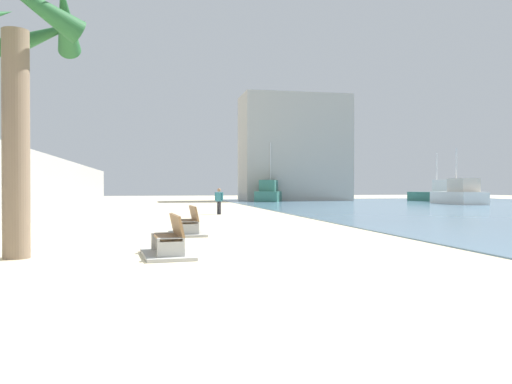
{
  "coord_description": "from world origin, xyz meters",
  "views": [
    {
      "loc": [
        -1.93,
        -10.23,
        1.65
      ],
      "look_at": [
        2.8,
        12.71,
        1.38
      ],
      "focal_mm": 36.03,
      "sensor_mm": 36.0,
      "label": 1
    }
  ],
  "objects_px": {
    "bench_far": "(188,228)",
    "person_walking": "(219,199)",
    "palm_tree": "(16,60)",
    "boat_far_left": "(459,194)",
    "boat_mid_bay": "(270,193)",
    "bench_near": "(168,246)",
    "boat_far_right": "(442,194)"
  },
  "relations": [
    {
      "from": "person_walking",
      "to": "bench_far",
      "type": "bearing_deg",
      "value": -102.37
    },
    {
      "from": "person_walking",
      "to": "boat_mid_bay",
      "type": "distance_m",
      "value": 24.5
    },
    {
      "from": "bench_far",
      "to": "boat_far_left",
      "type": "height_order",
      "value": "boat_far_left"
    },
    {
      "from": "bench_far",
      "to": "person_walking",
      "type": "relative_size",
      "value": 1.41
    },
    {
      "from": "person_walking",
      "to": "bench_near",
      "type": "bearing_deg",
      "value": -101.38
    },
    {
      "from": "boat_mid_bay",
      "to": "boat_far_left",
      "type": "bearing_deg",
      "value": -35.78
    },
    {
      "from": "bench_near",
      "to": "boat_mid_bay",
      "type": "xyz_separation_m",
      "value": [
        11.91,
        40.4,
        0.63
      ]
    },
    {
      "from": "boat_far_left",
      "to": "bench_far",
      "type": "bearing_deg",
      "value": -137.14
    },
    {
      "from": "palm_tree",
      "to": "boat_mid_bay",
      "type": "relative_size",
      "value": 0.98
    },
    {
      "from": "person_walking",
      "to": "boat_far_left",
      "type": "distance_m",
      "value": 26.45
    },
    {
      "from": "bench_far",
      "to": "person_walking",
      "type": "bearing_deg",
      "value": 77.63
    },
    {
      "from": "bench_near",
      "to": "boat_mid_bay",
      "type": "bearing_deg",
      "value": 73.57
    },
    {
      "from": "boat_mid_bay",
      "to": "boat_far_left",
      "type": "xyz_separation_m",
      "value": [
        15.1,
        -10.88,
        0.02
      ]
    },
    {
      "from": "bench_far",
      "to": "person_walking",
      "type": "xyz_separation_m",
      "value": [
        2.67,
        12.16,
        0.64
      ]
    },
    {
      "from": "person_walking",
      "to": "boat_mid_bay",
      "type": "bearing_deg",
      "value": 69.92
    },
    {
      "from": "person_walking",
      "to": "palm_tree",
      "type": "bearing_deg",
      "value": -111.99
    },
    {
      "from": "boat_far_left",
      "to": "bench_near",
      "type": "bearing_deg",
      "value": -132.46
    },
    {
      "from": "bench_near",
      "to": "boat_far_left",
      "type": "relative_size",
      "value": 0.32
    },
    {
      "from": "boat_far_right",
      "to": "boat_far_left",
      "type": "xyz_separation_m",
      "value": [
        -2.54,
        -6.92,
        0.02
      ]
    },
    {
      "from": "bench_near",
      "to": "bench_far",
      "type": "distance_m",
      "value": 5.3
    },
    {
      "from": "boat_far_left",
      "to": "person_walking",
      "type": "bearing_deg",
      "value": -152.71
    },
    {
      "from": "palm_tree",
      "to": "person_walking",
      "type": "relative_size",
      "value": 4.16
    },
    {
      "from": "palm_tree",
      "to": "bench_near",
      "type": "xyz_separation_m",
      "value": [
        3.39,
        -0.32,
        -4.3
      ]
    },
    {
      "from": "palm_tree",
      "to": "person_walking",
      "type": "height_order",
      "value": "palm_tree"
    },
    {
      "from": "boat_far_right",
      "to": "boat_mid_bay",
      "type": "bearing_deg",
      "value": 167.35
    },
    {
      "from": "bench_far",
      "to": "boat_far_left",
      "type": "bearing_deg",
      "value": 42.86
    },
    {
      "from": "bench_far",
      "to": "boat_mid_bay",
      "type": "bearing_deg",
      "value": 72.52
    },
    {
      "from": "palm_tree",
      "to": "boat_far_right",
      "type": "relative_size",
      "value": 0.86
    },
    {
      "from": "bench_far",
      "to": "boat_far_right",
      "type": "height_order",
      "value": "boat_far_right"
    },
    {
      "from": "boat_mid_bay",
      "to": "boat_far_left",
      "type": "relative_size",
      "value": 0.95
    },
    {
      "from": "palm_tree",
      "to": "boat_far_left",
      "type": "relative_size",
      "value": 0.93
    },
    {
      "from": "palm_tree",
      "to": "boat_mid_bay",
      "type": "xyz_separation_m",
      "value": [
        15.3,
        40.08,
        -3.66
      ]
    }
  ]
}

